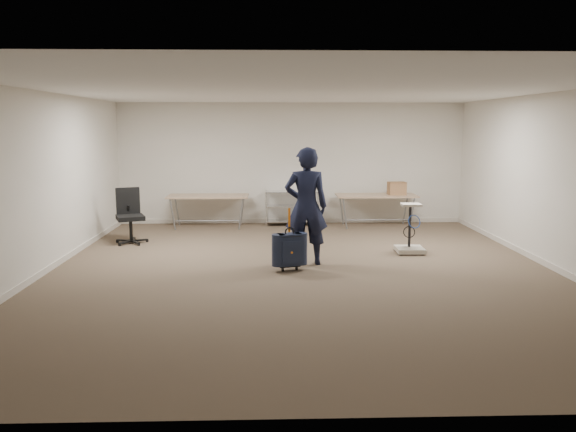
{
  "coord_description": "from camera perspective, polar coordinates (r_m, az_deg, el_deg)",
  "views": [
    {
      "loc": [
        -0.49,
        -8.58,
        2.27
      ],
      "look_at": [
        -0.22,
        0.3,
        0.84
      ],
      "focal_mm": 35.0,
      "sensor_mm": 36.0,
      "label": 1
    }
  ],
  "objects": [
    {
      "name": "cardboard_box",
      "position": [
        12.94,
        10.99,
        2.78
      ],
      "size": [
        0.4,
        0.31,
        0.29
      ],
      "primitive_type": "cube",
      "rotation": [
        0.0,
        0.0,
        0.06
      ],
      "color": "olive",
      "rests_on": "folding_table_right"
    },
    {
      "name": "suitcase",
      "position": [
        8.85,
        0.16,
        -3.45
      ],
      "size": [
        0.41,
        0.3,
        1.01
      ],
      "color": "#161A32",
      "rests_on": "ground"
    },
    {
      "name": "ground",
      "position": [
        8.89,
        1.46,
        -5.65
      ],
      "size": [
        9.0,
        9.0,
        0.0
      ],
      "primitive_type": "plane",
      "color": "#4E412F",
      "rests_on": "ground"
    },
    {
      "name": "folding_table_left",
      "position": [
        12.71,
        -8.13,
        1.86
      ],
      "size": [
        1.8,
        0.75,
        0.73
      ],
      "color": "#97785C",
      "rests_on": "ground"
    },
    {
      "name": "room_shell",
      "position": [
        10.22,
        1.03,
        -3.4
      ],
      "size": [
        8.0,
        9.0,
        9.0
      ],
      "color": "beige",
      "rests_on": "ground"
    },
    {
      "name": "folding_table_right",
      "position": [
        12.86,
        8.96,
        1.92
      ],
      "size": [
        1.8,
        0.75,
        0.73
      ],
      "color": "#97785C",
      "rests_on": "ground"
    },
    {
      "name": "equipment_cart",
      "position": [
        10.37,
        12.28,
        -2.39
      ],
      "size": [
        0.5,
        0.5,
        0.9
      ],
      "color": "beige",
      "rests_on": "ground"
    },
    {
      "name": "person",
      "position": [
        9.19,
        1.85,
        0.99
      ],
      "size": [
        0.71,
        0.46,
        1.94
      ],
      "primitive_type": "imported",
      "rotation": [
        0.0,
        0.0,
        3.14
      ],
      "color": "black",
      "rests_on": "ground"
    },
    {
      "name": "office_chair",
      "position": [
        11.39,
        -15.71,
        -1.04
      ],
      "size": [
        0.65,
        0.66,
        1.07
      ],
      "color": "black",
      "rests_on": "ground"
    },
    {
      "name": "wire_shelf",
      "position": [
        12.92,
        0.42,
        1.01
      ],
      "size": [
        1.22,
        0.47,
        0.8
      ],
      "color": "silver",
      "rests_on": "ground"
    }
  ]
}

